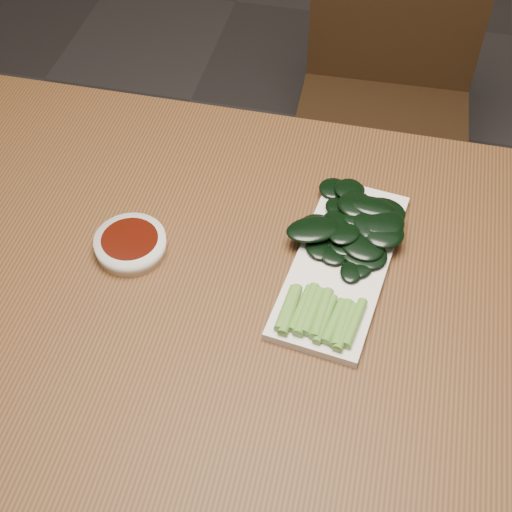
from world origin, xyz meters
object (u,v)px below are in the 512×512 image
(table, at_px, (267,321))
(serving_plate, at_px, (341,264))
(gai_lan, at_px, (350,241))
(sauce_bowl, at_px, (131,244))
(chair_far, at_px, (385,95))

(table, bearing_deg, serving_plate, 36.72)
(gai_lan, bearing_deg, table, -135.49)
(sauce_bowl, distance_m, serving_plate, 0.32)
(sauce_bowl, bearing_deg, gai_lan, 11.97)
(chair_far, height_order, sauce_bowl, chair_far)
(chair_far, xyz_separation_m, gai_lan, (-0.01, -0.75, 0.29))
(table, xyz_separation_m, sauce_bowl, (-0.22, 0.03, 0.09))
(table, distance_m, chair_far, 0.88)
(table, bearing_deg, gai_lan, 44.51)
(chair_far, distance_m, gai_lan, 0.81)
(table, xyz_separation_m, gai_lan, (0.10, 0.10, 0.10))
(table, relative_size, chair_far, 1.57)
(chair_far, relative_size, serving_plate, 2.61)
(gai_lan, bearing_deg, serving_plate, -102.38)
(sauce_bowl, bearing_deg, chair_far, 67.82)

